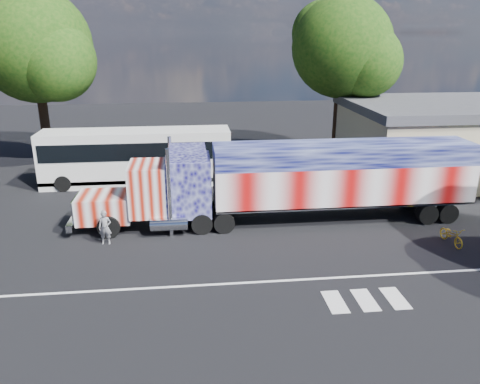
{
  "coord_description": "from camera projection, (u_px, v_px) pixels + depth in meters",
  "views": [
    {
      "loc": [
        -2.52,
        -19.85,
        9.75
      ],
      "look_at": [
        0.0,
        3.0,
        1.9
      ],
      "focal_mm": 35.0,
      "sensor_mm": 36.0,
      "label": 1
    }
  ],
  "objects": [
    {
      "name": "lane_markings",
      "position": [
        301.0,
        289.0,
        18.72
      ],
      "size": [
        30.0,
        2.67,
        0.01
      ],
      "color": "silver",
      "rests_on": "ground"
    },
    {
      "name": "coach_bus",
      "position": [
        137.0,
        156.0,
        31.42
      ],
      "size": [
        12.5,
        2.91,
        3.64
      ],
      "color": "white",
      "rests_on": "ground"
    },
    {
      "name": "ground",
      "position": [
        247.0,
        250.0,
        22.09
      ],
      "size": [
        100.0,
        100.0,
        0.0
      ],
      "primitive_type": "plane",
      "color": "black"
    },
    {
      "name": "woman",
      "position": [
        105.0,
        227.0,
        22.53
      ],
      "size": [
        0.64,
        0.43,
        1.7
      ],
      "primitive_type": "imported",
      "rotation": [
        0.0,
        0.0,
        -0.04
      ],
      "color": "slate",
      "rests_on": "ground"
    },
    {
      "name": "bicycle",
      "position": [
        452.0,
        235.0,
        22.62
      ],
      "size": [
        0.76,
        1.79,
        0.92
      ],
      "primitive_type": "imported",
      "rotation": [
        0.0,
        0.0,
        0.09
      ],
      "color": "gold",
      "rests_on": "ground"
    },
    {
      "name": "semi_truck",
      "position": [
        295.0,
        180.0,
        24.82
      ],
      "size": [
        21.29,
        3.36,
        4.54
      ],
      "color": "black",
      "rests_on": "ground"
    },
    {
      "name": "tree_nw_a",
      "position": [
        36.0,
        46.0,
        33.65
      ],
      "size": [
        8.6,
        8.19,
        12.97
      ],
      "color": "black",
      "rests_on": "ground"
    },
    {
      "name": "tree_ne_a",
      "position": [
        344.0,
        48.0,
        35.15
      ],
      "size": [
        7.97,
        7.59,
        12.51
      ],
      "color": "black",
      "rests_on": "ground"
    }
  ]
}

